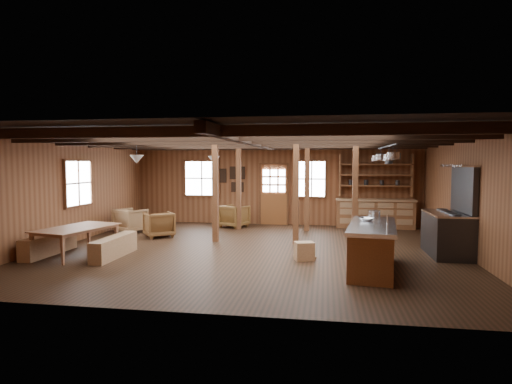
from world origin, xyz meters
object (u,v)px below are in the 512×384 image
at_px(armchair_a, 159,225).
at_px(armchair_b, 234,216).
at_px(kitchen_island, 372,247).
at_px(commercial_range, 450,227).
at_px(dining_table, 78,241).
at_px(armchair_c, 131,220).

bearing_deg(armchair_a, armchair_b, -165.19).
bearing_deg(kitchen_island, commercial_range, 48.86).
height_order(dining_table, armchair_b, armchair_b).
xyz_separation_m(dining_table, armchair_c, (-0.30, 3.35, 0.04)).
relative_size(dining_table, armchair_c, 2.32).
xyz_separation_m(dining_table, armchair_b, (2.66, 4.88, 0.04)).
bearing_deg(dining_table, kitchen_island, -80.61).
xyz_separation_m(kitchen_island, commercial_range, (1.93, 1.69, 0.19)).
bearing_deg(kitchen_island, armchair_a, 160.24).
height_order(commercial_range, dining_table, commercial_range).
xyz_separation_m(commercial_range, armchair_c, (-8.84, 1.94, -0.30)).
bearing_deg(armchair_a, armchair_c, -65.27).
relative_size(kitchen_island, commercial_range, 1.22).
bearing_deg(armchair_b, commercial_range, 176.35).
distance_m(commercial_range, armchair_b, 6.84).
height_order(armchair_b, armchair_c, armchair_b).
distance_m(kitchen_island, armchair_b, 6.50).
distance_m(dining_table, armchair_a, 2.83).
relative_size(kitchen_island, armchair_a, 3.26).
distance_m(armchair_a, armchair_b, 2.81).
bearing_deg(kitchen_island, dining_table, -174.77).
relative_size(commercial_range, armchair_c, 2.59).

